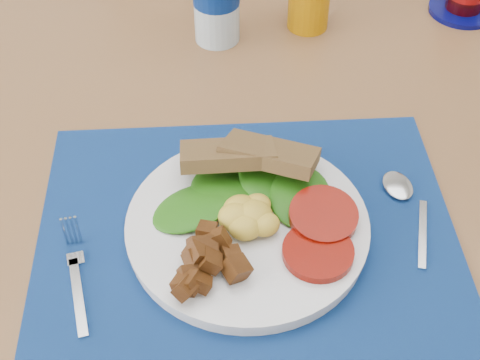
# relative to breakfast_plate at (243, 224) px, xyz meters

# --- Properties ---
(table) EXTENTS (1.40, 0.90, 0.75)m
(table) POSITION_rel_breakfast_plate_xyz_m (0.18, 0.22, -0.11)
(table) COLOR brown
(table) RESTS_ON ground
(placemat) EXTENTS (0.56, 0.47, 0.00)m
(placemat) POSITION_rel_breakfast_plate_xyz_m (0.01, 0.00, -0.02)
(placemat) COLOR black
(placemat) RESTS_ON table
(breakfast_plate) EXTENTS (0.29, 0.29, 0.07)m
(breakfast_plate) POSITION_rel_breakfast_plate_xyz_m (0.00, 0.00, 0.00)
(breakfast_plate) COLOR silver
(breakfast_plate) RESTS_ON placemat
(fork) EXTENTS (0.02, 0.15, 0.00)m
(fork) POSITION_rel_breakfast_plate_xyz_m (-0.20, -0.01, -0.02)
(fork) COLOR #B2B5BA
(fork) RESTS_ON placemat
(spoon) EXTENTS (0.05, 0.16, 0.00)m
(spoon) POSITION_rel_breakfast_plate_xyz_m (0.21, 0.01, -0.02)
(spoon) COLOR #B2B5BA
(spoon) RESTS_ON placemat
(juice_glass) EXTENTS (0.07, 0.07, 0.09)m
(juice_glass) POSITION_rel_breakfast_plate_xyz_m (0.21, 0.42, 0.02)
(juice_glass) COLOR #B47104
(juice_glass) RESTS_ON table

